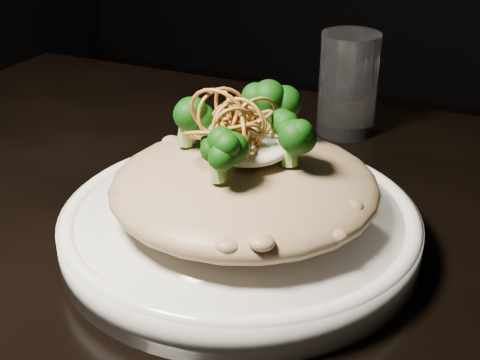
{
  "coord_description": "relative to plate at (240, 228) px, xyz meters",
  "views": [
    {
      "loc": [
        0.1,
        -0.34,
        1.03
      ],
      "look_at": [
        -0.08,
        0.05,
        0.81
      ],
      "focal_mm": 50.0,
      "sensor_mm": 36.0,
      "label": 1
    }
  ],
  "objects": [
    {
      "name": "plate",
      "position": [
        0.0,
        0.0,
        0.0
      ],
      "size": [
        0.27,
        0.27,
        0.03
      ],
      "primitive_type": "cylinder",
      "color": "silver",
      "rests_on": "table"
    },
    {
      "name": "cheese",
      "position": [
        0.0,
        0.01,
        0.07
      ],
      "size": [
        0.06,
        0.06,
        0.02
      ],
      "primitive_type": "ellipsoid",
      "color": "white",
      "rests_on": "risotto"
    },
    {
      "name": "shallots",
      "position": [
        -0.0,
        -0.0,
        0.09
      ],
      "size": [
        0.05,
        0.05,
        0.03
      ],
      "primitive_type": null,
      "color": "brown",
      "rests_on": "cheese"
    },
    {
      "name": "drinking_glass",
      "position": [
        0.01,
        0.25,
        0.04
      ],
      "size": [
        0.07,
        0.07,
        0.11
      ],
      "primitive_type": "cylinder",
      "rotation": [
        0.0,
        0.0,
        0.25
      ],
      "color": "white",
      "rests_on": "table"
    },
    {
      "name": "risotto",
      "position": [
        0.0,
        0.0,
        0.04
      ],
      "size": [
        0.2,
        0.2,
        0.04
      ],
      "primitive_type": "ellipsoid",
      "color": "brown",
      "rests_on": "plate"
    },
    {
      "name": "broccoli",
      "position": [
        -0.0,
        0.01,
        0.08
      ],
      "size": [
        0.11,
        0.11,
        0.04
      ],
      "primitive_type": null,
      "color": "black",
      "rests_on": "risotto"
    }
  ]
}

